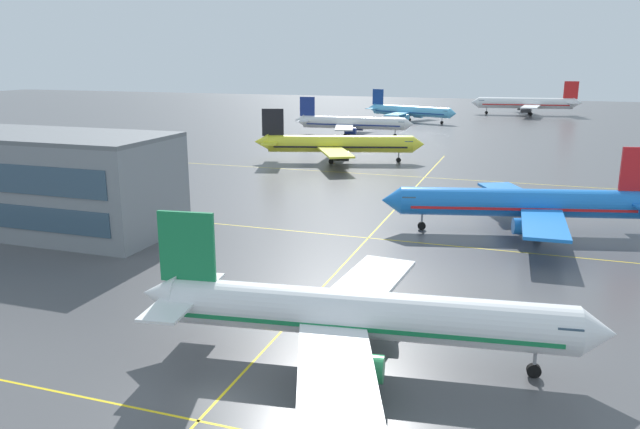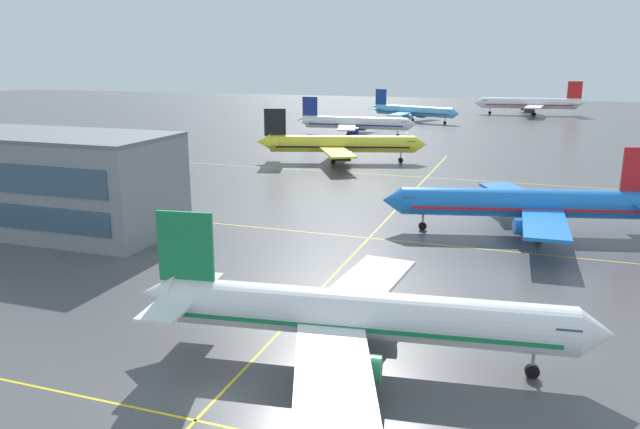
{
  "view_description": "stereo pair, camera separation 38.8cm",
  "coord_description": "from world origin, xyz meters",
  "px_view_note": "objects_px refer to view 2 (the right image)",
  "views": [
    {
      "loc": [
        17.24,
        -30.37,
        20.89
      ],
      "look_at": [
        -1.83,
        25.79,
        5.74
      ],
      "focal_mm": 34.75,
      "sensor_mm": 36.0,
      "label": 1
    },
    {
      "loc": [
        17.61,
        -30.24,
        20.89
      ],
      "look_at": [
        -1.83,
        25.79,
        5.74
      ],
      "focal_mm": 34.75,
      "sensor_mm": 36.0,
      "label": 2
    }
  ],
  "objects_px": {
    "airliner_front_gate": "(358,315)",
    "airliner_second_row": "(525,203)",
    "airliner_far_right_stand": "(413,111)",
    "airliner_far_left_stand": "(355,123)",
    "airliner_distant_taxiway": "(530,103)",
    "airliner_third_row": "(340,144)"
  },
  "relations": [
    {
      "from": "airliner_second_row",
      "to": "airliner_far_left_stand",
      "type": "distance_m",
      "value": 96.32
    },
    {
      "from": "airliner_front_gate",
      "to": "airliner_far_right_stand",
      "type": "xyz_separation_m",
      "value": [
        -27.93,
        165.76,
        -0.01
      ]
    },
    {
      "from": "airliner_third_row",
      "to": "airliner_far_left_stand",
      "type": "height_order",
      "value": "airliner_third_row"
    },
    {
      "from": "airliner_third_row",
      "to": "airliner_far_right_stand",
      "type": "bearing_deg",
      "value": 90.89
    },
    {
      "from": "airliner_far_left_stand",
      "to": "airliner_distant_taxiway",
      "type": "distance_m",
      "value": 92.46
    },
    {
      "from": "airliner_far_left_stand",
      "to": "airliner_second_row",
      "type": "bearing_deg",
      "value": -61.6
    },
    {
      "from": "airliner_far_right_stand",
      "to": "airliner_second_row",
      "type": "bearing_deg",
      "value": -73.34
    },
    {
      "from": "airliner_far_right_stand",
      "to": "airliner_distant_taxiway",
      "type": "distance_m",
      "value": 53.05
    },
    {
      "from": "airliner_front_gate",
      "to": "airliner_second_row",
      "type": "relative_size",
      "value": 0.98
    },
    {
      "from": "airliner_front_gate",
      "to": "airliner_third_row",
      "type": "xyz_separation_m",
      "value": [
        -26.6,
        80.99,
        0.17
      ]
    },
    {
      "from": "airliner_far_left_stand",
      "to": "airliner_front_gate",
      "type": "bearing_deg",
      "value": -73.86
    },
    {
      "from": "airliner_second_row",
      "to": "airliner_distant_taxiway",
      "type": "bearing_deg",
      "value": 90.72
    },
    {
      "from": "airliner_second_row",
      "to": "airliner_third_row",
      "type": "height_order",
      "value": "airliner_third_row"
    },
    {
      "from": "airliner_distant_taxiway",
      "to": "airliner_far_left_stand",
      "type": "bearing_deg",
      "value": -118.22
    },
    {
      "from": "airliner_front_gate",
      "to": "airliner_distant_taxiway",
      "type": "relative_size",
      "value": 0.83
    },
    {
      "from": "airliner_far_right_stand",
      "to": "airliner_far_left_stand",
      "type": "bearing_deg",
      "value": -100.34
    },
    {
      "from": "airliner_distant_taxiway",
      "to": "airliner_far_right_stand",
      "type": "bearing_deg",
      "value": -132.69
    },
    {
      "from": "airliner_far_left_stand",
      "to": "airliner_third_row",
      "type": "bearing_deg",
      "value": -77.89
    },
    {
      "from": "airliner_far_left_stand",
      "to": "airliner_far_right_stand",
      "type": "distance_m",
      "value": 43.18
    },
    {
      "from": "airliner_far_right_stand",
      "to": "airliner_front_gate",
      "type": "bearing_deg",
      "value": -80.44
    },
    {
      "from": "airliner_second_row",
      "to": "airliner_front_gate",
      "type": "bearing_deg",
      "value": -104.73
    },
    {
      "from": "airliner_second_row",
      "to": "airliner_far_right_stand",
      "type": "distance_m",
      "value": 132.77
    }
  ]
}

